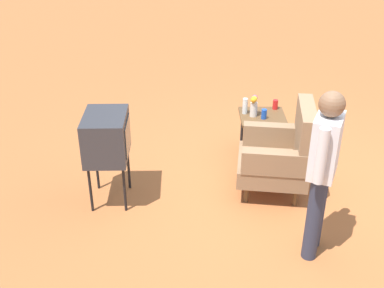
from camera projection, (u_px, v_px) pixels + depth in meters
name	position (u px, v px, depth m)	size (l,w,h in m)	color
ground_plane	(287.00, 193.00, 5.48)	(60.00, 60.00, 0.00)	#AD6033
armchair	(282.00, 153.00, 5.30)	(0.86, 0.87, 1.06)	brown
side_table	(262.00, 122.00, 5.99)	(0.56, 0.56, 0.59)	black
tv_on_stand	(107.00, 137.00, 5.02)	(0.61, 0.46, 1.03)	black
person_standing	(323.00, 166.00, 4.19)	(0.53, 0.34, 1.64)	#2D3347
bottle_short_clear	(245.00, 106.00, 5.96)	(0.06, 0.06, 0.20)	silver
soda_can_red	(275.00, 105.00, 6.10)	(0.07, 0.07, 0.12)	red
soda_can_blue	(264.00, 114.00, 5.84)	(0.07, 0.07, 0.12)	blue
flower_vase	(254.00, 105.00, 5.87)	(0.15, 0.10, 0.27)	silver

